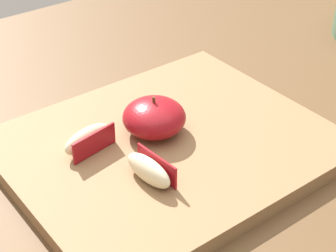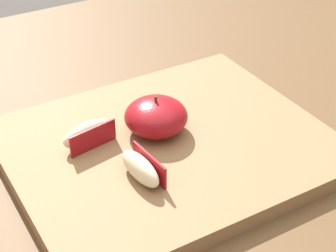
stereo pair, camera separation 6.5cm
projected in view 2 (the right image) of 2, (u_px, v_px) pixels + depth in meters
name	position (u px, v px, depth m)	size (l,w,h in m)	color
dining_table	(177.00, 161.00, 0.83)	(1.39, 0.82, 0.75)	brown
cutting_board	(168.00, 147.00, 0.67)	(0.37, 0.31, 0.02)	olive
apple_half_skin_up	(156.00, 116.00, 0.67)	(0.08, 0.08, 0.05)	maroon
apple_wedge_right	(88.00, 134.00, 0.65)	(0.07, 0.03, 0.03)	beige
apple_wedge_back	(141.00, 168.00, 0.60)	(0.03, 0.07, 0.03)	beige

